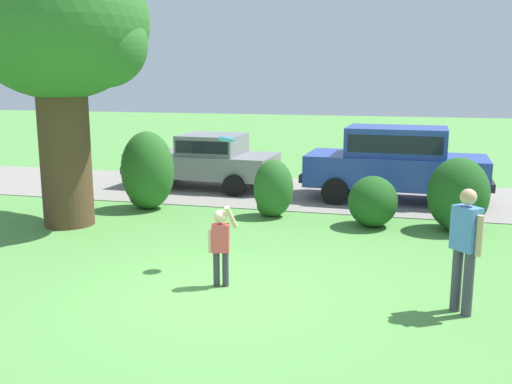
% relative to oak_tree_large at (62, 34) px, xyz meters
% --- Properties ---
extents(ground_plane, '(80.00, 80.00, 0.00)m').
position_rel_oak_tree_large_xyz_m(ground_plane, '(4.44, -3.24, -4.05)').
color(ground_plane, '#518E42').
extents(driveway_strip, '(28.00, 4.40, 0.02)m').
position_rel_oak_tree_large_xyz_m(driveway_strip, '(4.44, 4.47, -4.04)').
color(driveway_strip, gray).
rests_on(driveway_strip, ground).
extents(oak_tree_large, '(3.81, 3.78, 5.91)m').
position_rel_oak_tree_large_xyz_m(oak_tree_large, '(0.00, 0.00, 0.00)').
color(oak_tree_large, '#513823').
rests_on(oak_tree_large, ground).
extents(shrub_near_tree, '(1.29, 1.20, 1.90)m').
position_rel_oak_tree_large_xyz_m(shrub_near_tree, '(0.98, 1.75, -3.17)').
color(shrub_near_tree, '#286023').
rests_on(shrub_near_tree, ground).
extents(shrub_centre_left, '(0.92, 0.86, 1.33)m').
position_rel_oak_tree_large_xyz_m(shrub_centre_left, '(4.11, 1.73, -3.44)').
color(shrub_centre_left, '#286023').
rests_on(shrub_centre_left, ground).
extents(shrub_centre, '(1.06, 1.14, 1.10)m').
position_rel_oak_tree_large_xyz_m(shrub_centre, '(6.40, 1.38, -3.50)').
color(shrub_centre, '#1E511C').
rests_on(shrub_centre, ground).
extents(shrub_centre_right, '(1.26, 1.28, 1.54)m').
position_rel_oak_tree_large_xyz_m(shrub_centre_right, '(8.14, 1.46, -3.35)').
color(shrub_centre_right, '#1E511C').
rests_on(shrub_centre_right, ground).
extents(parked_sedan, '(4.49, 2.27, 1.56)m').
position_rel_oak_tree_large_xyz_m(parked_sedan, '(1.46, 4.66, -3.20)').
color(parked_sedan, gray).
rests_on(parked_sedan, ground).
extents(parked_suv, '(4.76, 2.23, 1.92)m').
position_rel_oak_tree_large_xyz_m(parked_suv, '(6.79, 4.18, -2.97)').
color(parked_suv, '#28429E').
rests_on(parked_suv, ground).
extents(child_thrower, '(0.42, 0.32, 1.29)m').
position_rel_oak_tree_large_xyz_m(child_thrower, '(4.35, -2.91, -3.33)').
color(child_thrower, '#383842').
rests_on(child_thrower, ground).
extents(frisbee, '(0.28, 0.27, 0.13)m').
position_rel_oak_tree_large_xyz_m(frisbee, '(4.14, -1.91, -1.88)').
color(frisbee, '#337FDB').
extents(adult_onlooker, '(0.41, 0.41, 1.74)m').
position_rel_oak_tree_large_xyz_m(adult_onlooker, '(7.85, -3.09, -3.07)').
color(adult_onlooker, '#3F3F4C').
rests_on(adult_onlooker, ground).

